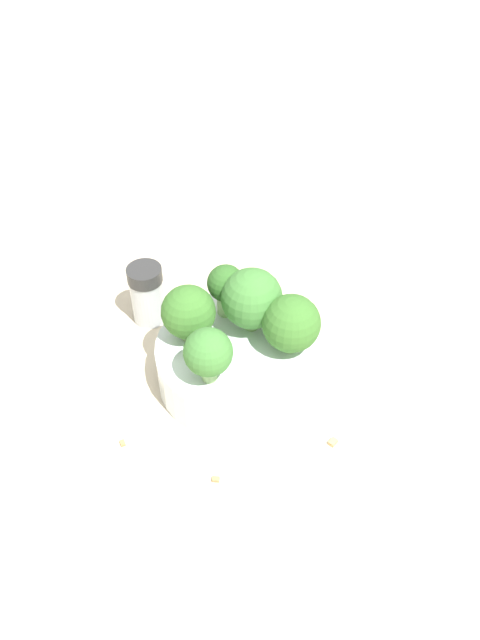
# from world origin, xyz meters

# --- Properties ---
(ground_plane) EXTENTS (3.00, 3.00, 0.00)m
(ground_plane) POSITION_xyz_m (0.00, 0.00, 0.00)
(ground_plane) COLOR beige
(bowl) EXTENTS (0.16, 0.16, 0.05)m
(bowl) POSITION_xyz_m (0.00, 0.00, 0.02)
(bowl) COLOR silver
(bowl) RESTS_ON ground_plane
(broccoli_floret_0) EXTENTS (0.06, 0.06, 0.06)m
(broccoli_floret_0) POSITION_xyz_m (0.03, -0.01, 0.08)
(broccoli_floret_0) COLOR #7A9E5B
(broccoli_floret_0) RESTS_ON bowl
(broccoli_floret_1) EXTENTS (0.04, 0.04, 0.05)m
(broccoli_floret_1) POSITION_xyz_m (0.04, 0.02, 0.08)
(broccoli_floret_1) COLOR #8EB770
(broccoli_floret_1) RESTS_ON bowl
(broccoli_floret_2) EXTENTS (0.05, 0.05, 0.06)m
(broccoli_floret_2) POSITION_xyz_m (-0.00, -0.05, 0.08)
(broccoli_floret_2) COLOR #84AD66
(broccoli_floret_2) RESTS_ON bowl
(broccoli_floret_3) EXTENTS (0.04, 0.04, 0.05)m
(broccoli_floret_3) POSITION_xyz_m (-0.04, 0.02, 0.08)
(broccoli_floret_3) COLOR #84AD66
(broccoli_floret_3) RESTS_ON bowl
(broccoli_floret_4) EXTENTS (0.05, 0.05, 0.06)m
(broccoli_floret_4) POSITION_xyz_m (0.01, 0.05, 0.07)
(broccoli_floret_4) COLOR #7A9E5B
(broccoli_floret_4) RESTS_ON bowl
(pepper_shaker) EXTENTS (0.04, 0.04, 0.07)m
(pepper_shaker) POSITION_xyz_m (0.08, 0.10, 0.03)
(pepper_shaker) COLOR #B2B7BC
(pepper_shaker) RESTS_ON ground_plane
(almond_crumb_0) EXTENTS (0.01, 0.01, 0.01)m
(almond_crumb_0) POSITION_xyz_m (-0.07, -0.09, 0.00)
(almond_crumb_0) COLOR tan
(almond_crumb_0) RESTS_ON ground_plane
(almond_crumb_1) EXTENTS (0.00, 0.01, 0.01)m
(almond_crumb_1) POSITION_xyz_m (-0.12, 0.01, 0.00)
(almond_crumb_1) COLOR #AD7F4C
(almond_crumb_1) RESTS_ON ground_plane
(almond_crumb_2) EXTENTS (0.01, 0.01, 0.01)m
(almond_crumb_2) POSITION_xyz_m (-0.08, 0.10, 0.00)
(almond_crumb_2) COLOR #AD7F4C
(almond_crumb_2) RESTS_ON ground_plane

